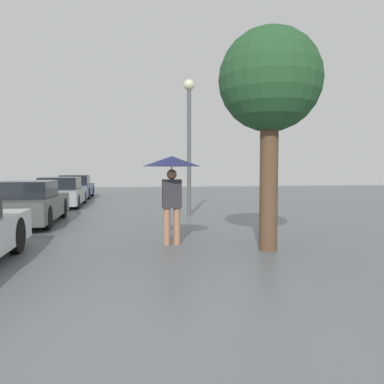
{
  "coord_description": "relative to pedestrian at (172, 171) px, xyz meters",
  "views": [
    {
      "loc": [
        -0.48,
        -2.96,
        1.55
      ],
      "look_at": [
        0.86,
        4.6,
        1.08
      ],
      "focal_mm": 35.0,
      "sensor_mm": 36.0,
      "label": 1
    }
  ],
  "objects": [
    {
      "name": "parked_car_third",
      "position": [
        -3.6,
        8.83,
        -0.95
      ],
      "size": [
        1.74,
        4.08,
        1.22
      ],
      "color": "#9EA3A8",
      "rests_on": "ground_plane"
    },
    {
      "name": "pedestrian",
      "position": [
        0.0,
        0.0,
        0.0
      ],
      "size": [
        1.18,
        1.18,
        1.82
      ],
      "color": "#9E7051",
      "rests_on": "ground_plane"
    },
    {
      "name": "parked_car_second",
      "position": [
        -3.7,
        3.68,
        -0.94
      ],
      "size": [
        1.72,
        4.03,
        1.23
      ],
      "color": "#4C514C",
      "rests_on": "ground_plane"
    },
    {
      "name": "tree",
      "position": [
        1.76,
        -0.81,
        1.64
      ],
      "size": [
        1.93,
        1.93,
        4.2
      ],
      "color": "brown",
      "rests_on": "ground_plane"
    },
    {
      "name": "parked_car_farthest",
      "position": [
        -3.62,
        13.62,
        -0.94
      ],
      "size": [
        1.69,
        3.9,
        1.24
      ],
      "color": "navy",
      "rests_on": "ground_plane"
    },
    {
      "name": "ground_plane",
      "position": [
        -0.44,
        -4.6,
        -1.51
      ],
      "size": [
        60.0,
        60.0,
        0.0
      ],
      "primitive_type": "plane",
      "color": "#565B60"
    },
    {
      "name": "street_lamp",
      "position": [
        1.16,
        4.73,
        1.42
      ],
      "size": [
        0.36,
        0.36,
        4.5
      ],
      "color": "#515456",
      "rests_on": "ground_plane"
    }
  ]
}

